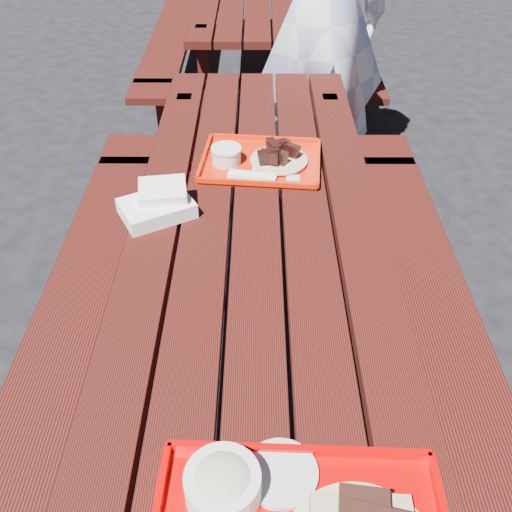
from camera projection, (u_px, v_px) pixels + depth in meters
name	position (u px, v px, depth m)	size (l,w,h in m)	color
ground	(256.00, 402.00, 2.08)	(60.00, 60.00, 0.00)	black
picnic_table_near	(256.00, 290.00, 1.72)	(1.41, 2.40, 0.75)	#42150C
picnic_table_far	(258.00, 8.00, 3.87)	(1.41, 2.40, 0.75)	#42150C
far_tray	(259.00, 160.00, 1.91)	(0.42, 0.34, 0.07)	red
white_cloth	(158.00, 203.00, 1.68)	(0.25, 0.23, 0.08)	white
person	(322.00, 18.00, 2.59)	(0.67, 0.44, 1.83)	#B1C1EA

